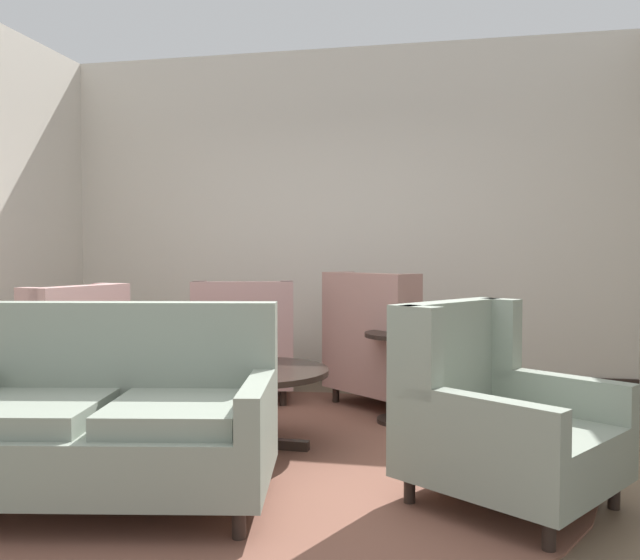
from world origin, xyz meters
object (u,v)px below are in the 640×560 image
coffee_table (252,382)px  armchair_back_corner (495,419)px  side_table (400,369)px  porcelain_vase (259,345)px  settee (112,422)px  armchair_near_window (389,352)px  armchair_foreground_right (245,349)px  armchair_far_left (54,368)px

coffee_table → armchair_back_corner: bearing=-23.1°
coffee_table → side_table: 1.15m
coffee_table → porcelain_vase: size_ratio=2.68×
settee → coffee_table: bearing=58.5°
armchair_near_window → porcelain_vase: bearing=102.3°
coffee_table → armchair_back_corner: (1.41, -0.60, -0.01)m
settee → side_table: settee is taller
porcelain_vase → armchair_back_corner: (1.37, -0.58, -0.24)m
coffee_table → porcelain_vase: bearing=-22.3°
porcelain_vase → armchair_back_corner: 1.50m
armchair_back_corner → settee: bearing=136.6°
settee → porcelain_vase: bearing=55.6°
porcelain_vase → armchair_foreground_right: bearing=111.6°
armchair_far_left → armchair_foreground_right: size_ratio=0.98×
coffee_table → settee: bearing=-111.4°
armchair_near_window → armchair_back_corner: bearing=149.6°
porcelain_vase → side_table: 1.16m
armchair_foreground_right → armchair_far_left: bearing=34.7°
coffee_table → side_table: bearing=42.1°
coffee_table → settee: settee is taller
settee → armchair_near_window: (1.12, 2.29, 0.04)m
armchair_foreground_right → armchair_back_corner: size_ratio=0.87×
armchair_far_left → armchair_foreground_right: 1.52m
settee → side_table: 2.16m
porcelain_vase → armchair_near_window: (0.68, 1.31, -0.21)m
settee → armchair_foreground_right: armchair_foreground_right is taller
armchair_foreground_right → porcelain_vase: bearing=96.9°
armchair_far_left → armchair_back_corner: 2.96m
armchair_far_left → armchair_near_window: 2.47m
porcelain_vase → coffee_table: bearing=157.7°
settee → armchair_back_corner: armchair_back_corner is taller
armchair_back_corner → side_table: bearing=56.6°
side_table → settee: bearing=-125.1°
porcelain_vase → armchair_back_corner: size_ratio=0.30×
armchair_foreground_right → armchair_near_window: (1.19, 0.01, 0.01)m
porcelain_vase → side_table: bearing=44.6°
armchair_far_left → armchair_foreground_right: armchair_far_left is taller
coffee_table → armchair_foreground_right: bearing=109.9°
armchair_near_window → settee: bearing=103.6°
porcelain_vase → side_table: size_ratio=0.54×
armchair_foreground_right → side_table: armchair_foreground_right is taller
armchair_back_corner → side_table: 1.49m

